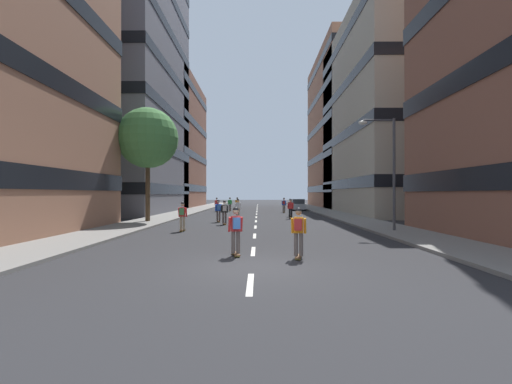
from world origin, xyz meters
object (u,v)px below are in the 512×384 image
(skater_8, at_px, (298,229))
(skater_11, at_px, (291,208))
(parked_car_near, at_px, (298,205))
(skater_6, at_px, (238,207))
(streetlamp_right, at_px, (388,161))
(skater_2, at_px, (290,206))
(skater_5, at_px, (182,215))
(skater_7, at_px, (224,211))
(skater_10, at_px, (230,203))
(skater_4, at_px, (219,209))
(skater_9, at_px, (284,204))
(skater_1, at_px, (237,203))
(skater_0, at_px, (236,228))
(skater_3, at_px, (217,204))
(street_tree_near, at_px, (148,138))

(skater_8, height_order, skater_11, same)
(parked_car_near, distance_m, skater_6, 16.96)
(streetlamp_right, xyz_separation_m, skater_2, (-4.38, 14.04, -3.12))
(skater_5, bearing_deg, skater_7, 65.73)
(streetlamp_right, bearing_deg, skater_10, 114.13)
(skater_2, relative_size, skater_11, 1.00)
(parked_car_near, distance_m, streetlamp_right, 27.93)
(skater_5, distance_m, skater_11, 13.12)
(skater_2, xyz_separation_m, skater_4, (-6.30, -6.64, 0.00))
(skater_9, bearing_deg, skater_1, 139.48)
(streetlamp_right, bearing_deg, skater_11, 112.17)
(skater_0, xyz_separation_m, skater_5, (-3.72, 8.20, 0.00))
(skater_8, bearing_deg, parked_car_near, 83.67)
(skater_8, relative_size, skater_10, 1.00)
(streetlamp_right, xyz_separation_m, skater_4, (-10.68, 7.40, -3.12))
(streetlamp_right, bearing_deg, skater_7, 152.93)
(skater_2, bearing_deg, parked_car_near, 80.62)
(streetlamp_right, relative_size, skater_5, 3.65)
(skater_5, bearing_deg, skater_1, 86.24)
(skater_0, bearing_deg, skater_3, 98.02)
(street_tree_near, bearing_deg, skater_6, 39.34)
(streetlamp_right, height_order, skater_9, streetlamp_right)
(skater_10, relative_size, skater_11, 1.00)
(skater_4, bearing_deg, skater_0, -81.16)
(skater_4, distance_m, skater_5, 7.02)
(skater_1, xyz_separation_m, skater_8, (4.23, -34.77, 0.03))
(street_tree_near, distance_m, streetlamp_right, 17.69)
(skater_3, distance_m, skater_11, 14.74)
(parked_car_near, relative_size, street_tree_near, 0.50)
(skater_1, height_order, skater_10, same)
(skater_3, xyz_separation_m, skater_6, (3.32, -11.28, 0.00))
(street_tree_near, bearing_deg, skater_1, 73.65)
(skater_1, bearing_deg, skater_2, -64.50)
(streetlamp_right, distance_m, skater_1, 28.67)
(skater_3, height_order, skater_11, same)
(skater_0, distance_m, skater_6, 20.04)
(skater_6, distance_m, skater_8, 20.81)
(skater_2, height_order, skater_8, same)
(skater_0, bearing_deg, street_tree_near, 118.24)
(streetlamp_right, bearing_deg, skater_6, 127.40)
(skater_6, distance_m, skater_10, 12.83)
(parked_car_near, relative_size, skater_0, 2.47)
(skater_7, xyz_separation_m, skater_9, (5.52, 16.42, 0.00))
(skater_3, xyz_separation_m, skater_7, (2.75, -18.50, 0.03))
(skater_6, bearing_deg, skater_3, 106.39)
(skater_2, height_order, skater_10, same)
(skater_0, distance_m, skater_10, 32.84)
(skater_3, distance_m, skater_8, 32.51)
(skater_2, height_order, skater_11, same)
(skater_0, distance_m, skater_9, 29.46)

